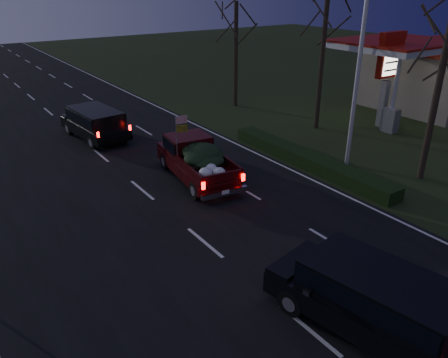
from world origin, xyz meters
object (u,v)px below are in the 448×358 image
gas_price_pylon (389,64)px  pickup_truck (196,158)px  light_pole (361,49)px  lead_suv (95,121)px  rear_suv (374,296)px

gas_price_pylon → pickup_truck: gas_price_pylon is taller
light_pole → lead_suv: (-8.70, 10.65, -4.42)m
light_pole → gas_price_pylon: size_ratio=1.64×
light_pole → lead_suv: light_pole is taller
gas_price_pylon → lead_suv: size_ratio=1.11×
light_pole → rear_suv: light_pole is taller
pickup_truck → lead_suv: 8.11m
lead_suv → rear_suv: bearing=-94.0°
gas_price_pylon → light_pole: bearing=-155.3°
gas_price_pylon → rear_suv: gas_price_pylon is taller
gas_price_pylon → lead_suv: bearing=153.3°
light_pole → lead_suv: 14.45m
rear_suv → gas_price_pylon: bearing=25.8°
gas_price_pylon → pickup_truck: 13.69m
light_pole → pickup_truck: size_ratio=1.72×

